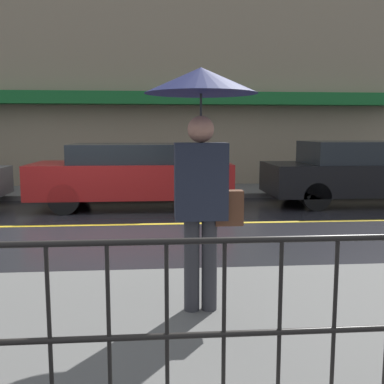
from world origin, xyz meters
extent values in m
plane|color=black|center=(0.00, 0.00, 0.00)|extent=(80.00, 80.00, 0.00)
cube|color=#60605E|center=(0.00, 4.11, 0.06)|extent=(28.00, 2.13, 0.11)
cube|color=gold|center=(0.00, 0.00, 0.00)|extent=(25.20, 0.12, 0.01)
cube|color=gray|center=(0.00, 5.33, 3.31)|extent=(28.00, 0.30, 6.63)
cube|color=#196B2D|center=(0.00, 4.90, 2.60)|extent=(16.80, 0.55, 0.35)
cylinder|color=black|center=(0.79, -5.67, 0.60)|extent=(0.02, 0.02, 0.97)
cylinder|color=black|center=(1.11, -5.67, 0.60)|extent=(0.02, 0.02, 0.97)
cylinder|color=black|center=(1.42, -5.67, 0.60)|extent=(0.02, 0.02, 0.97)
cylinder|color=black|center=(1.74, -5.67, 0.60)|extent=(0.02, 0.02, 0.97)
cylinder|color=black|center=(2.05, -5.67, 0.60)|extent=(0.02, 0.02, 0.97)
cylinder|color=black|center=(2.37, -5.67, 0.60)|extent=(0.02, 0.02, 0.97)
cylinder|color=#333338|center=(1.67, -4.25, 0.52)|extent=(0.13, 0.13, 0.82)
cylinder|color=#333338|center=(1.83, -4.25, 0.52)|extent=(0.13, 0.13, 0.82)
cube|color=#232838|center=(1.75, -4.25, 1.25)|extent=(0.44, 0.27, 0.65)
sphere|color=tan|center=(1.75, -4.25, 1.69)|extent=(0.22, 0.22, 0.22)
cylinder|color=#262628|center=(1.75, -4.25, 1.62)|extent=(0.02, 0.02, 0.73)
cone|color=#191E4C|center=(1.75, -4.25, 2.09)|extent=(0.94, 0.94, 0.21)
cube|color=brown|center=(1.99, -4.25, 1.02)|extent=(0.24, 0.12, 0.30)
cube|color=maroon|center=(0.85, 1.91, 0.63)|extent=(4.28, 1.82, 0.72)
cube|color=#1E2328|center=(0.68, 1.91, 1.20)|extent=(2.23, 1.68, 0.41)
cylinder|color=black|center=(2.18, 2.71, 0.32)|extent=(0.63, 0.22, 0.63)
cylinder|color=black|center=(2.18, 1.11, 0.32)|extent=(0.63, 0.22, 0.63)
cylinder|color=black|center=(-0.47, 2.71, 0.32)|extent=(0.63, 0.22, 0.63)
cylinder|color=black|center=(-0.47, 1.11, 0.32)|extent=(0.63, 0.22, 0.63)
cube|color=black|center=(6.13, 1.91, 0.60)|extent=(4.42, 1.77, 0.69)
cube|color=#1E2328|center=(5.95, 1.91, 1.20)|extent=(2.30, 1.63, 0.50)
cylinder|color=black|center=(4.76, 2.69, 0.30)|extent=(0.60, 0.22, 0.60)
cylinder|color=black|center=(4.76, 1.14, 0.30)|extent=(0.60, 0.22, 0.60)
camera|label=1|loc=(1.37, -8.01, 1.67)|focal=42.00mm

